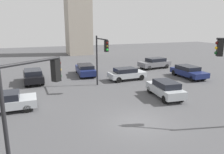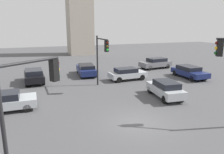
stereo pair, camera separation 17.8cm
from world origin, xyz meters
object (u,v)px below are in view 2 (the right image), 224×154
traffic_light_0 (31,91)px  car_6 (156,63)px  car_0 (4,101)px  car_5 (165,89)px  car_1 (189,71)px  car_4 (86,69)px  traffic_light_2 (102,52)px  car_3 (127,74)px  car_2 (34,75)px

traffic_light_0 → car_6: size_ratio=1.02×
car_0 → car_6: bearing=28.4°
car_5 → car_6: size_ratio=0.89×
car_5 → car_6: bearing=-22.7°
car_1 → car_6: car_6 is taller
car_4 → car_5: 11.55m
traffic_light_0 → car_4: 17.94m
traffic_light_2 → car_5: size_ratio=1.20×
car_6 → car_3: bearing=29.3°
car_1 → car_6: 6.31m
car_1 → car_2: bearing=-102.7°
car_0 → car_5: 12.73m
car_0 → car_1: size_ratio=0.94×
car_2 → car_4: size_ratio=0.92×
car_2 → car_6: 16.70m
car_5 → car_4: bearing=27.2°
car_0 → car_4: (8.34, 9.16, 0.01)m
car_0 → car_3: (12.10, 5.15, 0.01)m
car_2 → car_4: (6.15, 1.55, -0.06)m
car_1 → car_2: car_2 is taller
car_2 → car_5: size_ratio=1.06×
car_0 → car_4: size_ratio=0.89×
car_1 → car_4: (-11.10, 5.57, -0.01)m
traffic_light_0 → car_0: size_ratio=1.11×
traffic_light_2 → car_4: traffic_light_2 is taller
traffic_light_2 → car_1: bearing=91.2°
car_0 → car_6: car_6 is taller
traffic_light_2 → car_2: size_ratio=1.13×
car_5 → car_6: 12.96m
car_1 → car_3: bearing=-101.6°
car_0 → car_4: bearing=48.3°
car_0 → car_5: bearing=-6.5°
car_5 → car_6: (6.10, 11.43, 0.01)m
traffic_light_2 → car_1: (11.03, 0.59, -2.84)m
car_3 → car_4: 5.49m
car_4 → car_5: bearing=-153.5°
car_6 → traffic_light_0: bearing=40.0°
car_3 → car_5: car_5 is taller
traffic_light_0 → car_0: traffic_light_0 is taller
car_3 → traffic_light_0: bearing=-130.5°
traffic_light_2 → car_4: 6.79m
traffic_light_0 → car_6: traffic_light_0 is taller
car_1 → traffic_light_2: bearing=-86.5°
car_6 → car_1: bearing=90.5°
car_5 → car_2: bearing=54.1°
traffic_light_0 → car_3: size_ratio=1.15×
car_0 → car_5: (12.63, -1.57, 0.06)m
car_1 → car_6: size_ratio=0.98×
car_0 → car_3: bearing=23.7°
traffic_light_2 → car_1: traffic_light_2 is taller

